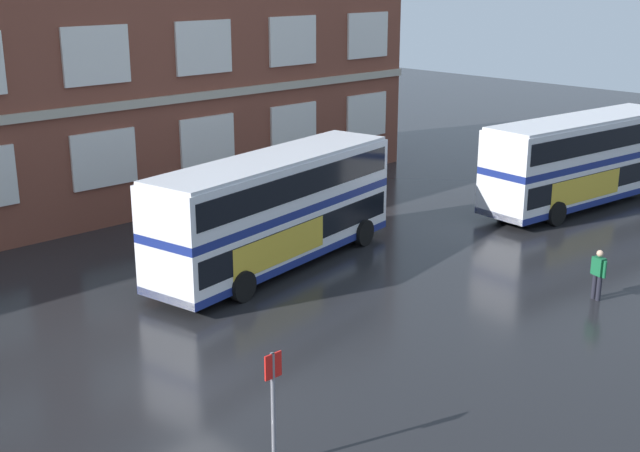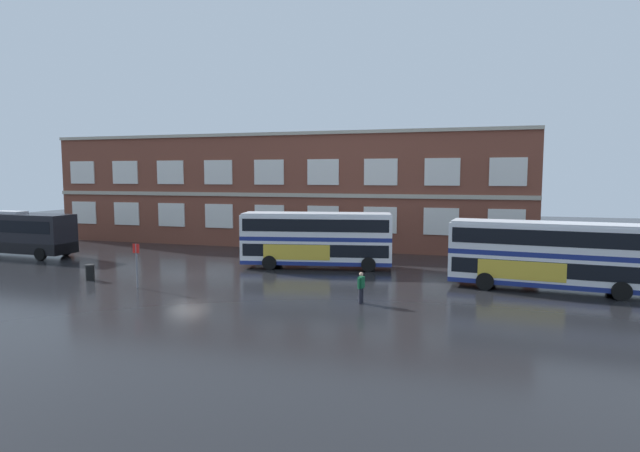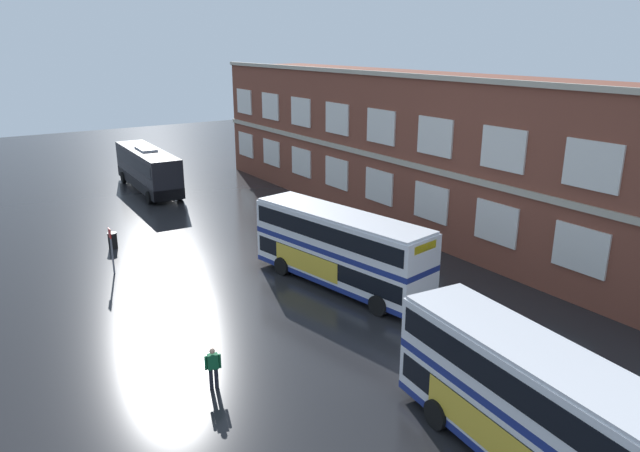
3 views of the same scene
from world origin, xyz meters
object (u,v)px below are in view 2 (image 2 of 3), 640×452
Objects in this scene: double_decker_middle at (546,254)px; station_litter_bin at (90,272)px; touring_coach at (11,233)px; waiting_passenger at (361,286)px; bus_stand_flag at (137,261)px; double_decker_near at (317,239)px.

station_litter_bin is at bearing -169.30° from double_decker_middle.
touring_coach is 33.09m from waiting_passenger.
bus_stand_flag is (-13.89, -0.08, 0.70)m from waiting_passenger.
double_decker_near is at bearing 4.00° from touring_coach.
station_litter_bin is (-28.10, -5.31, -1.63)m from double_decker_middle.
touring_coach is 4.48× the size of bus_stand_flag.
bus_stand_flag reaches higher than waiting_passenger.
bus_stand_flag is at bearing -179.68° from waiting_passenger.
station_litter_bin is (-12.85, -8.66, -1.63)m from double_decker_near.
double_decker_near is 12.93m from bus_stand_flag.
double_decker_middle reaches higher than touring_coach.
double_decker_middle reaches higher than waiting_passenger.
double_decker_middle is at bearing 15.15° from bus_stand_flag.
double_decker_near is 1.01× the size of double_decker_middle.
double_decker_middle is at bearing 32.89° from waiting_passenger.
waiting_passenger is at bearing -60.68° from double_decker_near.
double_decker_near is 10.95× the size of station_litter_bin.
waiting_passenger is 13.91m from bus_stand_flag.
double_decker_near is 15.58m from station_litter_bin.
touring_coach is at bearing 177.97° from double_decker_middle.
touring_coach is 19.88m from bus_stand_flag.
waiting_passenger is 18.33m from station_litter_bin.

